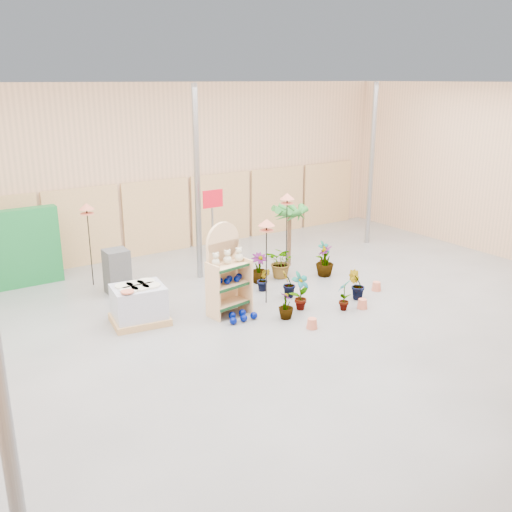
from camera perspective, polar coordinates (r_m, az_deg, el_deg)
The scene contains 23 objects.
room at distance 11.07m, azimuth 0.38°, elevation 4.99°, with size 15.20×12.10×4.70m.
display_shelf at distance 11.43m, azimuth -3.08°, elevation -1.68°, with size 0.86×0.62×1.89m.
teddy_bears at distance 11.26m, azimuth -2.79°, elevation -0.17°, with size 0.70×0.18×0.29m.
gazing_balls_shelf at distance 11.38m, azimuth -2.79°, elevation -2.39°, with size 0.70×0.24×0.13m.
gazing_balls_floor at distance 11.35m, azimuth -1.50°, elevation -6.07°, with size 0.63×0.39×0.15m.
pallet_stack at distance 11.35m, azimuth -11.63°, elevation -4.76°, with size 1.17×1.02×0.79m.
charcoal_planters at distance 12.97m, azimuth -13.72°, elevation -1.52°, with size 0.50×0.50×1.00m.
trellis_stock at distance 13.96m, azimuth -23.02°, elevation 0.63°, with size 2.00×0.30×1.80m, color #157030.
offer_sign at distance 12.99m, azimuth -4.34°, elevation 3.88°, with size 0.50×0.08×2.20m.
bird_table_front at distance 11.69m, azimuth 1.06°, elevation 3.09°, with size 0.34×0.34×1.84m.
bird_table_right at distance 13.18m, azimuth 3.13°, elevation 5.68°, with size 0.34×0.34×2.07m.
bird_table_back at distance 13.28m, azimuth -16.58°, elevation 4.51°, with size 0.34×0.34×1.94m.
palm at distance 14.24m, azimuth 3.39°, elevation 4.47°, with size 0.70×0.70×1.67m.
potted_plant_0 at distance 11.75m, azimuth 4.46°, elevation -3.53°, with size 0.43×0.29×0.81m, color #287529.
potted_plant_1 at distance 12.41m, azimuth 3.26°, elevation -2.83°, with size 0.34×0.27×0.62m, color #287529.
potted_plant_3 at distance 13.83m, azimuth 6.90°, elevation -0.48°, with size 0.43×0.43×0.76m, color #287529.
potted_plant_4 at distance 14.39m, azimuth 6.80°, elevation 0.12°, with size 0.37×0.25×0.71m, color #287529.
potted_plant_5 at distance 12.79m, azimuth 0.77°, elevation -2.36°, with size 0.30×0.24×0.54m, color #287529.
potted_plant_6 at distance 13.62m, azimuth 2.61°, elevation -0.61°, with size 0.70×0.61×0.78m, color #287529.
potted_plant_7 at distance 11.37m, azimuth 3.01°, elevation -4.94°, with size 0.31×0.31×0.55m, color #287529.
potted_plant_8 at distance 11.88m, azimuth 8.80°, elevation -3.83°, with size 0.35×0.24×0.67m, color #287529.
potted_plant_9 at distance 12.49m, azimuth 10.01°, elevation -2.87°, with size 0.36×0.29×0.65m, color #287529.
potted_plant_11 at distance 13.29m, azimuth 0.30°, elevation -1.22°, with size 0.39×0.39×0.70m, color #287529.
Camera 1 is at (-6.01, -8.08, 4.58)m, focal length 40.00 mm.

